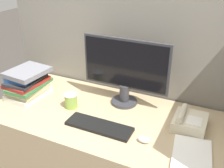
# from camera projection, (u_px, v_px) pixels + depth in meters

# --- Properties ---
(cubicle_panel_rear) EXTENTS (1.91, 0.04, 1.51)m
(cubicle_panel_rear) POSITION_uv_depth(u_px,v_px,m) (129.00, 89.00, 1.96)
(cubicle_panel_rear) COLOR gray
(cubicle_panel_rear) RESTS_ON ground_plane
(desk) EXTENTS (1.51, 0.70, 0.76)m
(desk) POSITION_uv_depth(u_px,v_px,m) (107.00, 161.00, 1.82)
(desk) COLOR tan
(desk) RESTS_ON ground_plane
(monitor) EXTENTS (0.58, 0.17, 0.45)m
(monitor) POSITION_uv_depth(u_px,v_px,m) (125.00, 71.00, 1.67)
(monitor) COLOR #333338
(monitor) RESTS_ON desk
(keyboard) EXTENTS (0.40, 0.13, 0.02)m
(keyboard) POSITION_uv_depth(u_px,v_px,m) (99.00, 126.00, 1.52)
(keyboard) COLOR black
(keyboard) RESTS_ON desk
(mouse) EXTENTS (0.07, 0.04, 0.03)m
(mouse) POSITION_uv_depth(u_px,v_px,m) (144.00, 140.00, 1.40)
(mouse) COLOR silver
(mouse) RESTS_ON desk
(coffee_cup) EXTENTS (0.08, 0.08, 0.10)m
(coffee_cup) POSITION_uv_depth(u_px,v_px,m) (71.00, 101.00, 1.71)
(coffee_cup) COLOR #8CB247
(coffee_cup) RESTS_ON desk
(book_stack) EXTENTS (0.25, 0.30, 0.21)m
(book_stack) POSITION_uv_depth(u_px,v_px,m) (27.00, 84.00, 1.80)
(book_stack) COLOR silver
(book_stack) RESTS_ON desk
(desk_telephone) EXTENTS (0.18, 0.20, 0.10)m
(desk_telephone) POSITION_uv_depth(u_px,v_px,m) (189.00, 122.00, 1.51)
(desk_telephone) COLOR beige
(desk_telephone) RESTS_ON desk
(paper_pile) EXTENTS (0.22, 0.29, 0.02)m
(paper_pile) POSITION_uv_depth(u_px,v_px,m) (192.00, 154.00, 1.31)
(paper_pile) COLOR white
(paper_pile) RESTS_ON desk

